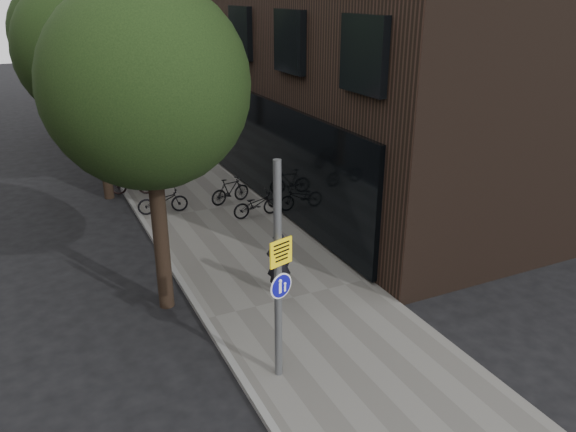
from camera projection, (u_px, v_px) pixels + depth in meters
ground at (356, 383)px, 10.98m from camera, size 120.00×120.00×0.00m
sidewalk at (208, 211)px, 19.42m from camera, size 4.50×60.00×0.12m
curb_edge at (143, 221)px, 18.52m from camera, size 0.15×60.00×0.13m
street_tree_near at (149, 94)px, 11.94m from camera, size 4.40×4.40×7.50m
street_tree_mid at (93, 55)px, 19.05m from camera, size 5.00×5.00×7.80m
street_tree_far at (66, 37)px, 26.58m from camera, size 5.00×5.00×7.80m
signpost at (278, 274)px, 10.25m from camera, size 0.49×0.17×4.38m
pedestrian at (279, 263)px, 13.77m from camera, size 0.69×0.57×1.62m
parked_bike_facade_near at (256, 204)px, 18.64m from camera, size 1.64×0.61×0.86m
parked_bike_facade_far at (230, 191)px, 19.81m from camera, size 1.59×0.73×0.92m
parked_bike_curb_near at (163, 201)px, 18.91m from camera, size 1.74×0.79×0.88m
parked_bike_curb_far at (131, 182)px, 20.63m from camera, size 1.69×1.01×0.98m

